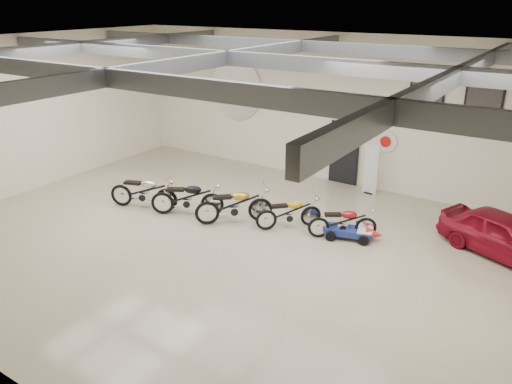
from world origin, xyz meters
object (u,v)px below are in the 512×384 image
Objects in this scene: motorcycle_gold at (234,204)px; motorcycle_red at (343,222)px; banner_stand at (371,168)px; motorcycle_black at (187,197)px; go_kart at (354,229)px; vintage_car at (505,235)px; motorcycle_silver at (143,191)px; motorcycle_yellow at (289,212)px.

motorcycle_red is (2.97, 0.81, -0.10)m from motorcycle_gold.
banner_stand is 0.80× the size of motorcycle_gold.
motorcycle_red is at bearing -74.95° from banner_stand.
go_kart is at bearing -16.05° from motorcycle_black.
motorcycle_black is at bearing -124.69° from banner_stand.
go_kart is at bearing 131.12° from vintage_car.
motorcycle_gold is 1.42× the size of go_kart.
go_kart is at bearing -27.07° from motorcycle_gold.
motorcycle_black is (-3.88, -4.59, -0.32)m from banner_stand.
motorcycle_silver is 0.98× the size of motorcycle_gold.
go_kart is (6.20, 1.52, -0.28)m from motorcycle_silver.
motorcycle_silver reaches higher than motorcycle_black.
motorcycle_gold is 0.66× the size of vintage_car.
go_kart is (4.76, 1.18, -0.27)m from motorcycle_black.
motorcycle_yellow is at bearing 156.98° from motorcycle_red.
motorcycle_silver is 6.39m from go_kart.
banner_stand is 3.57m from motorcycle_red.
banner_stand is 4.91m from vintage_car.
banner_stand is at bearing 18.53° from motorcycle_gold.
vintage_car reaches higher than motorcycle_yellow.
motorcycle_silver is at bearing 161.08° from motorcycle_red.
motorcycle_red is (1.50, 0.25, -0.01)m from motorcycle_yellow.
banner_stand is 4.93m from motorcycle_gold.
banner_stand reaches higher than motorcycle_yellow.
motorcycle_yellow is (-0.91, -3.75, -0.39)m from banner_stand.
banner_stand is 7.26m from motorcycle_silver.
motorcycle_yellow is at bearing -14.19° from motorcycle_black.
go_kart is at bearing -34.78° from motorcycle_yellow.
banner_stand is 3.57m from go_kart.
motorcycle_silver is 1.01× the size of motorcycle_black.
motorcycle_red is at bearing -179.19° from go_kart.
motorcycle_silver is at bearing 149.46° from motorcycle_yellow.
motorcycle_yellow is 5.48m from vintage_car.
vintage_car is (8.24, 2.35, 0.01)m from motorcycle_black.
motorcycle_gold reaches higher than motorcycle_red.
motorcycle_black is at bearing -6.74° from motorcycle_silver.
motorcycle_silver is 1.48m from motorcycle_black.
motorcycle_gold is at bearing 155.12° from motorcycle_yellow.
motorcycle_yellow is at bearing 128.52° from vintage_car.
go_kart is (0.30, 0.09, -0.19)m from motorcycle_red.
motorcycle_silver is 6.08m from motorcycle_red.
motorcycle_silver is 1.39× the size of go_kart.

